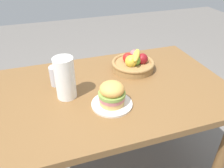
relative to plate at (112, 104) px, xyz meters
The scene contains 7 objects.
ground_plane 0.77m from the plate, 68.72° to the left, with size 8.00×8.00×0.00m, color slate.
dining_table 0.20m from the plate, 68.72° to the left, with size 1.40×0.90×0.75m.
plate is the anchor object (origin of this frame).
sandwich 0.07m from the plate, 75.96° to the left, with size 0.14×0.14×0.13m.
soda_can 0.40m from the plate, 131.06° to the left, with size 0.07×0.07×0.13m.
fruit_basket 0.43m from the plate, 51.72° to the left, with size 0.29×0.29×0.14m.
paper_towel_roll 0.29m from the plate, 144.70° to the left, with size 0.11×0.11×0.24m, color white.
Camera 1 is at (-0.37, -1.08, 1.51)m, focal length 36.36 mm.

